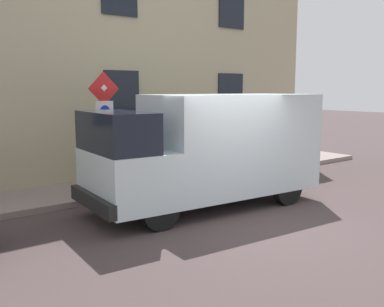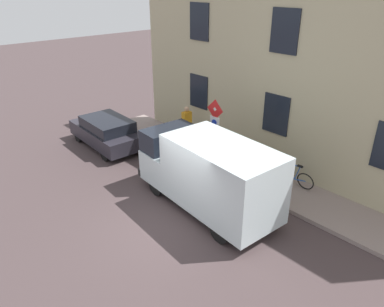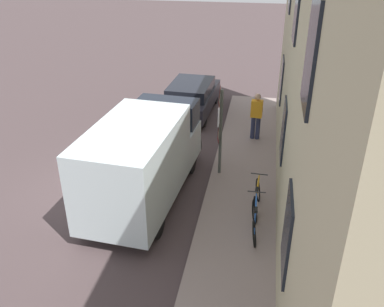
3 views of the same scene
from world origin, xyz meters
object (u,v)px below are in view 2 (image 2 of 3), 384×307
at_px(bicycle_orange, 272,167).
at_px(pedestrian, 187,123).
at_px(sign_post_stacked, 215,129).
at_px(bicycle_blue, 292,175).
at_px(parked_hatchback, 107,132).
at_px(delivery_van, 209,172).

height_order(bicycle_orange, pedestrian, pedestrian).
bearing_deg(bicycle_orange, sign_post_stacked, 36.82).
xyz_separation_m(bicycle_blue, bicycle_orange, (0.00, 0.91, 0.00)).
bearing_deg(parked_hatchback, pedestrian, -127.42).
distance_m(parked_hatchback, pedestrian, 3.65).
relative_size(delivery_van, bicycle_blue, 3.19).
bearing_deg(parked_hatchback, sign_post_stacked, -158.16).
distance_m(sign_post_stacked, delivery_van, 2.54).
distance_m(bicycle_blue, pedestrian, 5.50).
height_order(sign_post_stacked, bicycle_blue, sign_post_stacked).
distance_m(sign_post_stacked, parked_hatchback, 5.47).
xyz_separation_m(parked_hatchback, bicycle_blue, (3.02, -7.82, -0.22)).
xyz_separation_m(delivery_van, parked_hatchback, (0.15, 6.64, -0.60)).
distance_m(bicycle_orange, pedestrian, 4.61).
bearing_deg(pedestrian, bicycle_orange, -171.80).
height_order(parked_hatchback, pedestrian, pedestrian).
relative_size(sign_post_stacked, parked_hatchback, 0.68).
bearing_deg(pedestrian, delivery_van, 150.86).
height_order(sign_post_stacked, delivery_van, sign_post_stacked).
distance_m(parked_hatchback, bicycle_blue, 8.38).
distance_m(delivery_van, parked_hatchback, 6.67).
distance_m(sign_post_stacked, bicycle_blue, 3.33).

